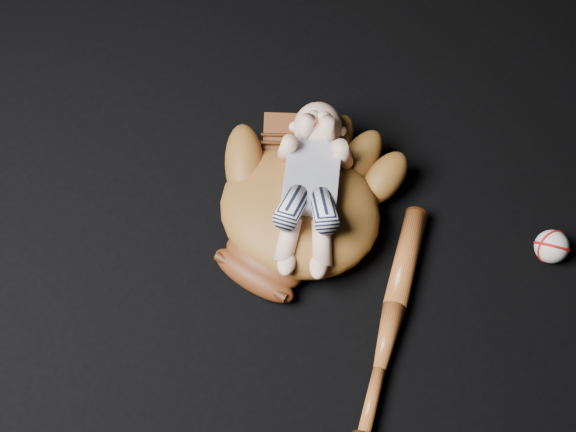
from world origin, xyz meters
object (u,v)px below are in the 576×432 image
(baseball_bat, at_px, (391,319))
(baseball_glove, at_px, (300,206))
(newborn_baby, at_px, (311,188))
(baseball, at_px, (552,247))

(baseball_bat, bearing_deg, baseball_glove, 139.32)
(baseball_glove, xyz_separation_m, newborn_baby, (0.02, 0.01, 0.05))
(newborn_baby, distance_m, baseball_bat, 0.28)
(baseball_glove, bearing_deg, baseball, 26.10)
(baseball_glove, relative_size, baseball_bat, 0.96)
(baseball_bat, distance_m, baseball, 0.34)
(baseball_bat, height_order, baseball, baseball)
(newborn_baby, bearing_deg, baseball_glove, -157.46)
(baseball_glove, distance_m, baseball, 0.48)
(baseball, bearing_deg, baseball_glove, -176.64)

